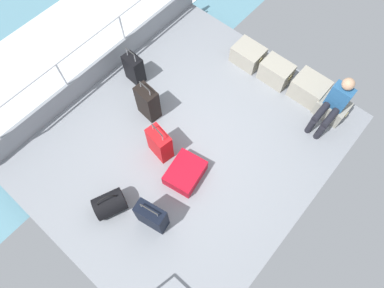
{
  "coord_description": "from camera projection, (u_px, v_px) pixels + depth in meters",
  "views": [
    {
      "loc": [
        1.76,
        -1.91,
        5.27
      ],
      "look_at": [
        0.16,
        -0.06,
        0.25
      ],
      "focal_mm": 31.63,
      "sensor_mm": 36.0,
      "label": 1
    }
  ],
  "objects": [
    {
      "name": "ground_plane",
      "position": [
        188.0,
        143.0,
        5.9
      ],
      "size": [
        4.4,
        5.2,
        0.06
      ],
      "primitive_type": "cube",
      "color": "gray"
    },
    {
      "name": "gunwale_port",
      "position": [
        100.0,
        69.0,
        6.3
      ],
      "size": [
        0.06,
        5.2,
        0.45
      ],
      "primitive_type": "cube",
      "color": "gray",
      "rests_on": "ground_plane"
    },
    {
      "name": "railing_port",
      "position": [
        92.0,
        48.0,
        5.8
      ],
      "size": [
        0.04,
        4.2,
        1.02
      ],
      "color": "silver",
      "rests_on": "ground_plane"
    },
    {
      "name": "sea_wake",
      "position": [
        61.0,
        51.0,
        7.21
      ],
      "size": [
        12.0,
        12.0,
        0.01
      ],
      "color": "#598C9E",
      "rests_on": "ground_plane"
    },
    {
      "name": "cargo_crate_0",
      "position": [
        248.0,
        55.0,
        6.5
      ],
      "size": [
        0.6,
        0.45,
        0.36
      ],
      "color": "#9E9989",
      "rests_on": "ground_plane"
    },
    {
      "name": "cargo_crate_1",
      "position": [
        276.0,
        72.0,
        6.28
      ],
      "size": [
        0.59,
        0.39,
        0.42
      ],
      "color": "#9E9989",
      "rests_on": "ground_plane"
    },
    {
      "name": "cargo_crate_2",
      "position": [
        309.0,
        89.0,
        6.13
      ],
      "size": [
        0.62,
        0.48,
        0.41
      ],
      "color": "#9E9989",
      "rests_on": "ground_plane"
    },
    {
      "name": "cargo_crate_3",
      "position": [
        332.0,
        108.0,
        5.98
      ],
      "size": [
        0.54,
        0.4,
        0.35
      ],
      "color": "gray",
      "rests_on": "ground_plane"
    },
    {
      "name": "passenger_seated",
      "position": [
        334.0,
        103.0,
        5.59
      ],
      "size": [
        0.34,
        0.66,
        1.05
      ],
      "color": "#26598C",
      "rests_on": "ground_plane"
    },
    {
      "name": "suitcase_0",
      "position": [
        152.0,
        216.0,
        5.0
      ],
      "size": [
        0.48,
        0.3,
        0.71
      ],
      "color": "black",
      "rests_on": "ground_plane"
    },
    {
      "name": "suitcase_1",
      "position": [
        185.0,
        173.0,
        5.49
      ],
      "size": [
        0.6,
        0.7,
        0.25
      ],
      "color": "#B70C1E",
      "rests_on": "ground_plane"
    },
    {
      "name": "suitcase_2",
      "position": [
        148.0,
        102.0,
        5.83
      ],
      "size": [
        0.41,
        0.28,
        0.82
      ],
      "color": "black",
      "rests_on": "ground_plane"
    },
    {
      "name": "suitcase_3",
      "position": [
        134.0,
        69.0,
        6.21
      ],
      "size": [
        0.36,
        0.25,
        0.76
      ],
      "color": "black",
      "rests_on": "ground_plane"
    },
    {
      "name": "suitcase_4",
      "position": [
        160.0,
        143.0,
        5.52
      ],
      "size": [
        0.45,
        0.3,
        0.78
      ],
      "color": "red",
      "rests_on": "ground_plane"
    },
    {
      "name": "duffel_bag",
      "position": [
        110.0,
        204.0,
        5.21
      ],
      "size": [
        0.51,
        0.57,
        0.52
      ],
      "color": "black",
      "rests_on": "ground_plane"
    }
  ]
}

